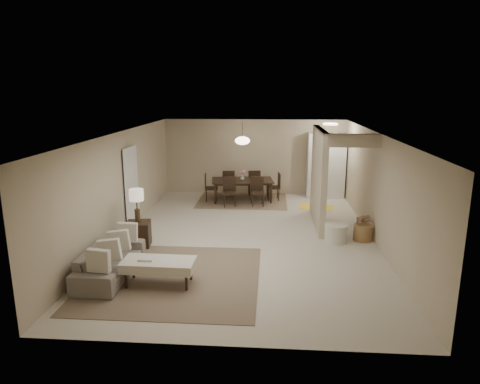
# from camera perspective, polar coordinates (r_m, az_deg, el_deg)

# --- Properties ---
(floor) EXTENTS (9.00, 9.00, 0.00)m
(floor) POSITION_cam_1_polar(r_m,az_deg,el_deg) (10.35, 0.85, -6.05)
(floor) COLOR beige
(floor) RESTS_ON ground
(ceiling) EXTENTS (9.00, 9.00, 0.00)m
(ceiling) POSITION_cam_1_polar(r_m,az_deg,el_deg) (9.79, 0.90, 7.86)
(ceiling) COLOR white
(ceiling) RESTS_ON back_wall
(back_wall) EXTENTS (6.00, 0.00, 6.00)m
(back_wall) POSITION_cam_1_polar(r_m,az_deg,el_deg) (14.41, 1.91, 4.69)
(back_wall) COLOR #C1AF92
(back_wall) RESTS_ON floor
(left_wall) EXTENTS (0.00, 9.00, 9.00)m
(left_wall) POSITION_cam_1_polar(r_m,az_deg,el_deg) (10.59, -15.55, 0.95)
(left_wall) COLOR #C1AF92
(left_wall) RESTS_ON floor
(right_wall) EXTENTS (0.00, 9.00, 9.00)m
(right_wall) POSITION_cam_1_polar(r_m,az_deg,el_deg) (10.27, 17.82, 0.41)
(right_wall) COLOR #C1AF92
(right_wall) RESTS_ON floor
(partition) EXTENTS (0.15, 2.50, 2.50)m
(partition) POSITION_cam_1_polar(r_m,az_deg,el_deg) (11.27, 10.43, 1.97)
(partition) COLOR #C1AF92
(partition) RESTS_ON floor
(doorway) EXTENTS (0.04, 0.90, 2.04)m
(doorway) POSITION_cam_1_polar(r_m,az_deg,el_deg) (11.19, -14.32, 0.47)
(doorway) COLOR black
(doorway) RESTS_ON floor
(pantry_cabinet) EXTENTS (1.20, 0.55, 2.10)m
(pantry_cabinet) POSITION_cam_1_polar(r_m,az_deg,el_deg) (14.20, 11.38, 3.48)
(pantry_cabinet) COLOR white
(pantry_cabinet) RESTS_ON floor
(flush_light) EXTENTS (0.44, 0.44, 0.05)m
(flush_light) POSITION_cam_1_polar(r_m,az_deg,el_deg) (13.09, 11.96, 8.84)
(flush_light) COLOR white
(flush_light) RESTS_ON ceiling
(living_rug) EXTENTS (3.20, 3.20, 0.01)m
(living_rug) POSITION_cam_1_polar(r_m,az_deg,el_deg) (8.34, -8.81, -11.16)
(living_rug) COLOR brown
(living_rug) RESTS_ON floor
(sofa) EXTENTS (1.99, 0.78, 0.58)m
(sofa) POSITION_cam_1_polar(r_m,az_deg,el_deg) (8.57, -16.90, -8.84)
(sofa) COLOR slate
(sofa) RESTS_ON floor
(ottoman_bench) EXTENTS (1.32, 0.63, 0.47)m
(ottoman_bench) POSITION_cam_1_polar(r_m,az_deg,el_deg) (7.97, -10.81, -9.54)
(ottoman_bench) COLOR silver
(ottoman_bench) RESTS_ON living_rug
(side_table) EXTENTS (0.58, 0.58, 0.57)m
(side_table) POSITION_cam_1_polar(r_m,az_deg,el_deg) (9.97, -13.37, -5.47)
(side_table) COLOR black
(side_table) RESTS_ON floor
(table_lamp) EXTENTS (0.32, 0.32, 0.76)m
(table_lamp) POSITION_cam_1_polar(r_m,az_deg,el_deg) (9.74, -13.64, -0.76)
(table_lamp) COLOR #45341D
(table_lamp) RESTS_ON side_table
(round_pouf) EXTENTS (0.53, 0.53, 0.42)m
(round_pouf) POSITION_cam_1_polar(r_m,az_deg,el_deg) (10.23, 12.66, -5.39)
(round_pouf) COLOR silver
(round_pouf) RESTS_ON floor
(wicker_basket) EXTENTS (0.48, 0.48, 0.38)m
(wicker_basket) POSITION_cam_1_polar(r_m,az_deg,el_deg) (10.50, 16.07, -5.21)
(wicker_basket) COLOR olive
(wicker_basket) RESTS_ON floor
(dining_rug) EXTENTS (2.80, 2.10, 0.01)m
(dining_rug) POSITION_cam_1_polar(r_m,az_deg,el_deg) (13.65, 0.32, -1.14)
(dining_rug) COLOR #816950
(dining_rug) RESTS_ON floor
(dining_table) EXTENTS (2.03, 1.30, 0.67)m
(dining_table) POSITION_cam_1_polar(r_m,az_deg,el_deg) (13.57, 0.32, 0.21)
(dining_table) COLOR black
(dining_table) RESTS_ON dining_rug
(dining_chairs) EXTENTS (2.40, 1.85, 0.88)m
(dining_chairs) POSITION_cam_1_polar(r_m,az_deg,el_deg) (13.55, 0.32, 0.64)
(dining_chairs) COLOR black
(dining_chairs) RESTS_ON dining_rug
(vase) EXTENTS (0.17, 0.17, 0.14)m
(vase) POSITION_cam_1_polar(r_m,az_deg,el_deg) (13.48, 0.32, 1.88)
(vase) COLOR white
(vase) RESTS_ON dining_table
(yellow_mat) EXTENTS (1.05, 0.73, 0.01)m
(yellow_mat) POSITION_cam_1_polar(r_m,az_deg,el_deg) (13.12, 10.13, -1.97)
(yellow_mat) COLOR yellow
(yellow_mat) RESTS_ON floor
(pendant_light) EXTENTS (0.46, 0.46, 0.71)m
(pendant_light) POSITION_cam_1_polar(r_m,az_deg,el_deg) (13.29, 0.33, 6.86)
(pendant_light) COLOR #45341D
(pendant_light) RESTS_ON ceiling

